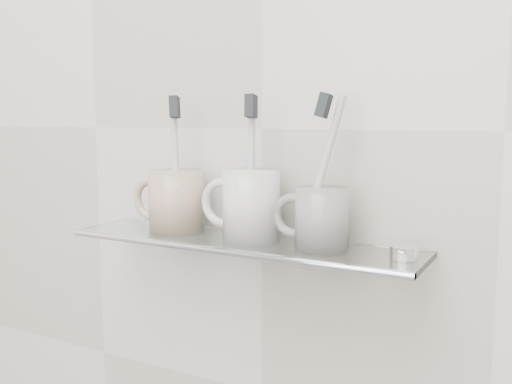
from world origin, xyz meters
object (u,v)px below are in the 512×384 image
Objects in this scene: shelf_glass at (241,243)px; mug_right at (322,218)px; mug_left at (176,201)px; mug_center at (251,205)px.

shelf_glass is 0.12m from mug_right.
mug_left is (-0.11, 0.00, 0.05)m from shelf_glass.
mug_right is at bearing -20.71° from mug_left.
mug_left is 0.13m from mug_center.
mug_center is 1.23× the size of mug_right.
shelf_glass is 6.41× the size of mug_right.
mug_center is at bearing -20.71° from mug_left.
mug_right is at bearing 2.45° from shelf_glass.
shelf_glass is 5.20× the size of mug_center.
mug_center is (0.13, 0.00, 0.00)m from mug_left.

